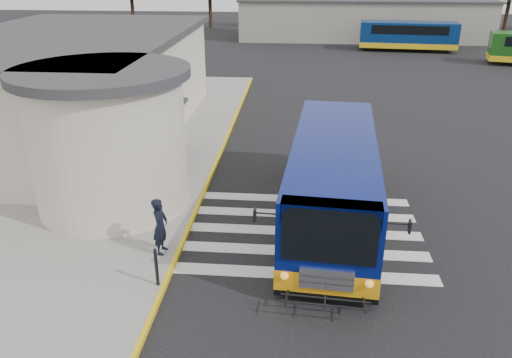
# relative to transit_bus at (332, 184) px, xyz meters

# --- Properties ---
(ground) EXTENTS (140.00, 140.00, 0.00)m
(ground) POSITION_rel_transit_bus_xyz_m (-0.60, -0.02, -1.38)
(ground) COLOR black
(ground) RESTS_ON ground
(sidewalk) EXTENTS (10.00, 34.00, 0.15)m
(sidewalk) POSITION_rel_transit_bus_xyz_m (-9.60, 3.98, -1.30)
(sidewalk) COLOR gray
(sidewalk) RESTS_ON ground
(curb_strip) EXTENTS (0.12, 34.00, 0.16)m
(curb_strip) POSITION_rel_transit_bus_xyz_m (-4.65, 3.98, -1.30)
(curb_strip) COLOR yellow
(curb_strip) RESTS_ON ground
(station_building) EXTENTS (12.70, 18.70, 4.80)m
(station_building) POSITION_rel_transit_bus_xyz_m (-11.44, 6.89, 1.19)
(station_building) COLOR beige
(station_building) RESTS_ON ground
(crosswalk) EXTENTS (8.00, 5.35, 0.01)m
(crosswalk) POSITION_rel_transit_bus_xyz_m (-1.10, -0.82, -1.37)
(crosswalk) COLOR silver
(crosswalk) RESTS_ON ground
(depot_building) EXTENTS (26.40, 8.40, 4.20)m
(depot_building) POSITION_rel_transit_bus_xyz_m (5.40, 41.98, 0.73)
(depot_building) COLOR gray
(depot_building) RESTS_ON ground
(transit_bus) EXTENTS (3.89, 10.37, 2.88)m
(transit_bus) POSITION_rel_transit_bus_xyz_m (0.00, 0.00, 0.00)
(transit_bus) COLOR navy
(transit_bus) RESTS_ON ground
(pedestrian_a) EXTENTS (0.46, 0.66, 1.75)m
(pedestrian_a) POSITION_rel_transit_bus_xyz_m (-5.10, -2.63, -0.35)
(pedestrian_a) COLOR black
(pedestrian_a) RESTS_ON sidewalk
(pedestrian_b) EXTENTS (0.73, 0.92, 1.85)m
(pedestrian_b) POSITION_rel_transit_bus_xyz_m (-8.36, -1.21, -0.30)
(pedestrian_b) COLOR black
(pedestrian_b) RESTS_ON sidewalk
(bollard) EXTENTS (0.09, 0.09, 1.11)m
(bollard) POSITION_rel_transit_bus_xyz_m (-4.80, -4.25, -0.67)
(bollard) COLOR black
(bollard) RESTS_ON sidewalk
(far_bus_a) EXTENTS (9.08, 3.28, 2.29)m
(far_bus_a) POSITION_rel_transit_bus_xyz_m (8.91, 34.46, 0.11)
(far_bus_a) COLOR navy
(far_bus_a) RESTS_ON ground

